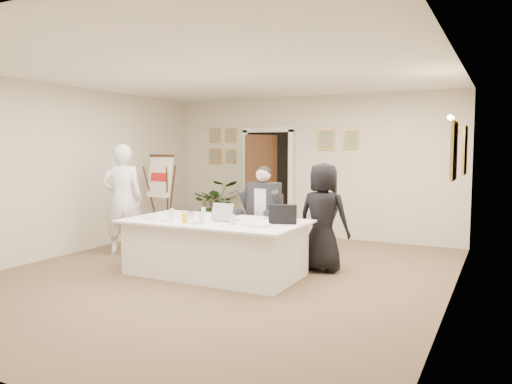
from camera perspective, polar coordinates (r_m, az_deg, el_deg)
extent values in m
plane|color=brown|center=(7.11, -4.15, -9.47)|extent=(7.00, 7.00, 0.00)
cube|color=white|center=(6.96, -4.31, 13.45)|extent=(6.00, 7.00, 0.02)
cube|color=beige|center=(10.05, 6.14, 2.87)|extent=(6.00, 0.10, 2.80)
cube|color=beige|center=(8.82, -21.17, 2.24)|extent=(0.10, 7.00, 2.80)
cube|color=beige|center=(5.93, 21.44, 0.99)|extent=(0.10, 7.00, 2.80)
cube|color=black|center=(10.40, 1.42, 1.04)|extent=(0.92, 0.06, 2.10)
cube|color=white|center=(10.60, -1.19, 1.12)|extent=(0.10, 0.06, 2.20)
cube|color=white|center=(10.16, 3.99, 0.94)|extent=(0.10, 0.06, 2.20)
cube|color=#30210F|center=(10.00, 0.64, 0.77)|extent=(0.33, 0.81, 2.02)
cube|color=white|center=(7.08, -4.73, -6.44)|extent=(2.36, 1.18, 0.75)
cube|color=white|center=(7.01, -4.75, -3.35)|extent=(2.54, 1.36, 0.03)
cube|color=white|center=(9.82, -10.90, 1.70)|extent=(0.57, 0.21, 0.79)
imported|color=white|center=(8.65, -15.05, -0.80)|extent=(0.80, 0.78, 1.85)
imported|color=black|center=(7.26, 7.69, -2.88)|extent=(0.81, 0.57, 1.57)
imported|color=#2F561C|center=(10.73, -4.53, -1.52)|extent=(1.31, 1.28, 1.10)
cube|color=black|center=(6.64, 3.08, -2.56)|extent=(0.38, 0.21, 0.26)
cube|color=white|center=(6.45, 0.03, -3.80)|extent=(0.32, 0.23, 0.03)
cylinder|color=white|center=(7.28, -12.07, -2.95)|extent=(0.25, 0.25, 0.01)
cylinder|color=white|center=(6.99, -10.02, -3.24)|extent=(0.25, 0.25, 0.01)
cylinder|color=white|center=(6.72, -6.88, -3.55)|extent=(0.21, 0.21, 0.01)
cylinder|color=silver|center=(7.25, -9.57, -2.44)|extent=(0.08, 0.08, 0.14)
cylinder|color=silver|center=(6.66, -6.27, -3.07)|extent=(0.08, 0.08, 0.14)
cylinder|color=silver|center=(6.55, -2.69, -3.18)|extent=(0.07, 0.07, 0.14)
cylinder|color=silver|center=(7.36, -6.03, -2.29)|extent=(0.08, 0.08, 0.14)
cylinder|color=gold|center=(6.77, -8.15, -3.00)|extent=(0.07, 0.07, 0.13)
cylinder|color=silver|center=(7.10, -7.50, -2.70)|extent=(0.10, 0.10, 0.11)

